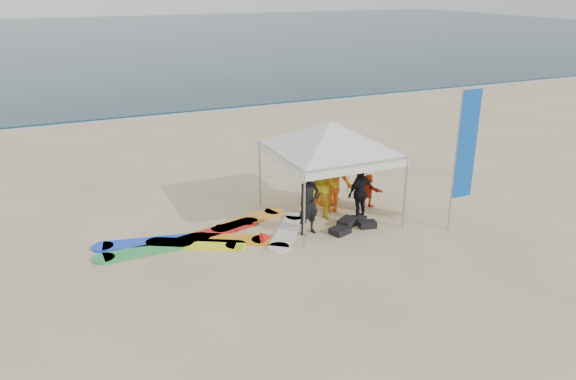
{
  "coord_description": "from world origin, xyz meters",
  "views": [
    {
      "loc": [
        -5.12,
        -9.98,
        6.38
      ],
      "look_at": [
        0.54,
        2.6,
        1.2
      ],
      "focal_mm": 35.0,
      "sensor_mm": 36.0,
      "label": 1
    }
  ],
  "objects_px": {
    "person_orange_b": "(328,175)",
    "person_black_a": "(309,203)",
    "canopy_tent": "(331,121)",
    "marker_pennant": "(267,237)",
    "person_orange_a": "(333,181)",
    "person_seated": "(368,190)",
    "person_black_b": "(360,192)",
    "surfboard_spread": "(209,237)",
    "feather_flag": "(466,146)",
    "person_yellow": "(322,187)"
  },
  "relations": [
    {
      "from": "person_seated",
      "to": "feather_flag",
      "type": "distance_m",
      "value": 3.28
    },
    {
      "from": "person_black_a",
      "to": "canopy_tent",
      "type": "bearing_deg",
      "value": 24.19
    },
    {
      "from": "person_black_b",
      "to": "feather_flag",
      "type": "bearing_deg",
      "value": 126.28
    },
    {
      "from": "person_black_a",
      "to": "surfboard_spread",
      "type": "xyz_separation_m",
      "value": [
        -2.51,
        0.79,
        -0.85
      ]
    },
    {
      "from": "person_seated",
      "to": "canopy_tent",
      "type": "relative_size",
      "value": 0.23
    },
    {
      "from": "surfboard_spread",
      "to": "feather_flag",
      "type": "bearing_deg",
      "value": -18.03
    },
    {
      "from": "feather_flag",
      "to": "marker_pennant",
      "type": "bearing_deg",
      "value": 174.14
    },
    {
      "from": "person_yellow",
      "to": "person_black_b",
      "type": "relative_size",
      "value": 1.21
    },
    {
      "from": "person_black_a",
      "to": "person_seated",
      "type": "bearing_deg",
      "value": 9.43
    },
    {
      "from": "surfboard_spread",
      "to": "person_black_b",
      "type": "bearing_deg",
      "value": -6.54
    },
    {
      "from": "person_black_a",
      "to": "person_seated",
      "type": "xyz_separation_m",
      "value": [
        2.5,
        1.05,
        -0.39
      ]
    },
    {
      "from": "person_black_b",
      "to": "person_seated",
      "type": "xyz_separation_m",
      "value": [
        0.75,
        0.75,
        -0.3
      ]
    },
    {
      "from": "person_black_a",
      "to": "surfboard_spread",
      "type": "relative_size",
      "value": 0.32
    },
    {
      "from": "person_orange_b",
      "to": "feather_flag",
      "type": "relative_size",
      "value": 0.49
    },
    {
      "from": "surfboard_spread",
      "to": "canopy_tent",
      "type": "bearing_deg",
      "value": 0.11
    },
    {
      "from": "person_orange_b",
      "to": "marker_pennant",
      "type": "bearing_deg",
      "value": 32.43
    },
    {
      "from": "marker_pennant",
      "to": "surfboard_spread",
      "type": "xyz_separation_m",
      "value": [
        -1.01,
        1.53,
        -0.46
      ]
    },
    {
      "from": "person_orange_a",
      "to": "person_seated",
      "type": "xyz_separation_m",
      "value": [
        1.17,
        -0.09,
        -0.43
      ]
    },
    {
      "from": "person_orange_a",
      "to": "person_seated",
      "type": "height_order",
      "value": "person_orange_a"
    },
    {
      "from": "person_black_b",
      "to": "canopy_tent",
      "type": "bearing_deg",
      "value": -51.48
    },
    {
      "from": "marker_pennant",
      "to": "surfboard_spread",
      "type": "bearing_deg",
      "value": 123.45
    },
    {
      "from": "canopy_tent",
      "to": "person_seated",
      "type": "bearing_deg",
      "value": 9.93
    },
    {
      "from": "person_orange_a",
      "to": "person_seated",
      "type": "bearing_deg",
      "value": -166.14
    },
    {
      "from": "person_black_a",
      "to": "surfboard_spread",
      "type": "bearing_deg",
      "value": 149.22
    },
    {
      "from": "marker_pennant",
      "to": "person_seated",
      "type": "bearing_deg",
      "value": 24.2
    },
    {
      "from": "person_yellow",
      "to": "marker_pennant",
      "type": "xyz_separation_m",
      "value": [
        -2.27,
        -1.48,
        -0.47
      ]
    },
    {
      "from": "person_orange_b",
      "to": "surfboard_spread",
      "type": "bearing_deg",
      "value": 5.52
    },
    {
      "from": "person_black_a",
      "to": "canopy_tent",
      "type": "height_order",
      "value": "canopy_tent"
    },
    {
      "from": "person_orange_b",
      "to": "person_black_a",
      "type": "bearing_deg",
      "value": 42.08
    },
    {
      "from": "person_black_b",
      "to": "person_orange_b",
      "type": "bearing_deg",
      "value": -93.77
    },
    {
      "from": "person_seated",
      "to": "canopy_tent",
      "type": "bearing_deg",
      "value": 82.23
    },
    {
      "from": "person_black_a",
      "to": "person_black_b",
      "type": "distance_m",
      "value": 1.78
    },
    {
      "from": "person_seated",
      "to": "surfboard_spread",
      "type": "relative_size",
      "value": 0.18
    },
    {
      "from": "person_black_b",
      "to": "surfboard_spread",
      "type": "bearing_deg",
      "value": -23.57
    },
    {
      "from": "person_orange_b",
      "to": "person_seated",
      "type": "xyz_separation_m",
      "value": [
        1.06,
        -0.59,
        -0.45
      ]
    },
    {
      "from": "canopy_tent",
      "to": "person_black_b",
      "type": "bearing_deg",
      "value": -34.45
    },
    {
      "from": "canopy_tent",
      "to": "feather_flag",
      "type": "height_order",
      "value": "feather_flag"
    },
    {
      "from": "person_orange_b",
      "to": "marker_pennant",
      "type": "relative_size",
      "value": 2.97
    },
    {
      "from": "person_yellow",
      "to": "person_orange_a",
      "type": "height_order",
      "value": "person_yellow"
    },
    {
      "from": "person_orange_a",
      "to": "surfboard_spread",
      "type": "height_order",
      "value": "person_orange_a"
    },
    {
      "from": "person_seated",
      "to": "marker_pennant",
      "type": "distance_m",
      "value": 4.39
    },
    {
      "from": "marker_pennant",
      "to": "person_orange_b",
      "type": "bearing_deg",
      "value": 39.12
    },
    {
      "from": "person_black_a",
      "to": "canopy_tent",
      "type": "xyz_separation_m",
      "value": [
        1.03,
        0.79,
        1.91
      ]
    },
    {
      "from": "marker_pennant",
      "to": "surfboard_spread",
      "type": "distance_m",
      "value": 1.9
    },
    {
      "from": "person_yellow",
      "to": "surfboard_spread",
      "type": "bearing_deg",
      "value": -143.29
    },
    {
      "from": "feather_flag",
      "to": "surfboard_spread",
      "type": "relative_size",
      "value": 0.71
    },
    {
      "from": "person_orange_a",
      "to": "marker_pennant",
      "type": "distance_m",
      "value": 3.44
    },
    {
      "from": "person_orange_a",
      "to": "feather_flag",
      "type": "xyz_separation_m",
      "value": [
        2.57,
        -2.44,
        1.37
      ]
    },
    {
      "from": "person_black_b",
      "to": "marker_pennant",
      "type": "height_order",
      "value": "person_black_b"
    },
    {
      "from": "person_orange_a",
      "to": "canopy_tent",
      "type": "relative_size",
      "value": 0.44
    }
  ]
}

